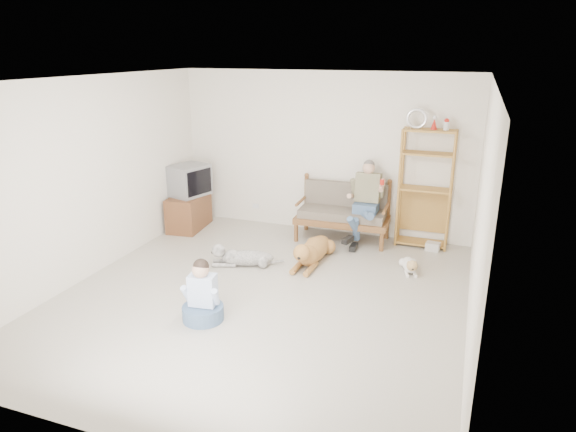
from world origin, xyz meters
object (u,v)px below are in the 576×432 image
at_px(tv_stand, 189,212).
at_px(loveseat, 343,211).
at_px(etagere, 425,188).
at_px(golden_retriever, 312,251).

bearing_deg(tv_stand, loveseat, 2.62).
distance_m(loveseat, tv_stand, 2.72).
height_order(etagere, golden_retriever, etagere).
relative_size(etagere, golden_retriever, 1.53).
xyz_separation_m(tv_stand, golden_retriever, (2.50, -0.74, -0.12)).
relative_size(loveseat, tv_stand, 1.61).
bearing_deg(loveseat, etagere, 3.79).
bearing_deg(golden_retriever, tv_stand, 165.78).
relative_size(loveseat, golden_retriever, 1.07).
relative_size(tv_stand, golden_retriever, 0.66).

